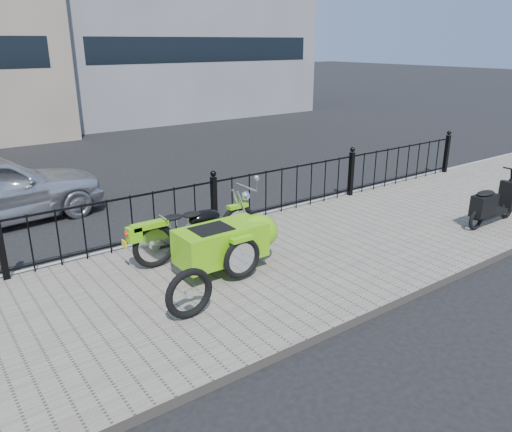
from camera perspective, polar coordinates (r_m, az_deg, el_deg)
ground at (r=8.17m, az=0.09°, el=-4.76°), size 120.00×120.00×0.00m
sidewalk at (r=7.79m, az=2.27°, el=-5.57°), size 30.00×3.80×0.12m
curb at (r=9.26m, az=-5.17°, el=-1.45°), size 30.00×0.10×0.12m
iron_fence at (r=8.98m, az=-4.81°, el=1.43°), size 14.11×0.11×1.08m
motorcycle_sidecar at (r=7.41m, az=-3.45°, el=-2.42°), size 2.28×1.48×0.98m
scooter at (r=10.08m, az=25.23°, el=1.11°), size 1.45×0.42×0.98m
spare_tire at (r=6.18m, az=-7.64°, el=-8.77°), size 0.66×0.12×0.65m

